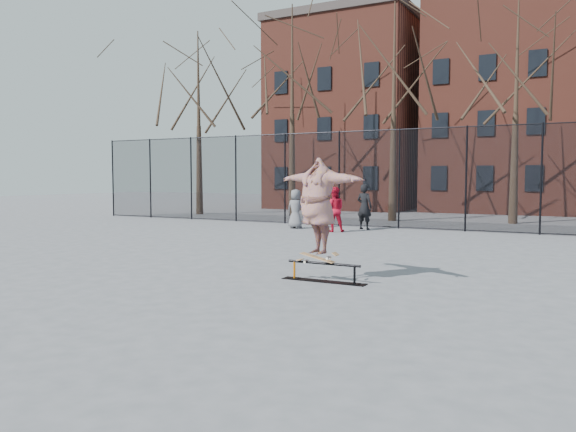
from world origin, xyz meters
The scene contains 10 objects.
ground centered at (0.00, 0.00, 0.00)m, with size 100.00×100.00×0.00m, color #5C5C60.
skate_rail centered at (0.70, 1.12, 0.15)m, with size 1.76×0.27×0.39m.
skateboard centered at (0.57, 1.12, 0.43)m, with size 0.78×0.18×0.09m, color #A57042, non-canonical shape.
skater centered at (0.57, 1.12, 1.43)m, with size 2.34×0.64×1.90m, color #50378B.
bystander_grey centered at (-5.06, 11.08, 0.79)m, with size 0.77×0.50×1.58m, color #5E5F63.
bystander_black centered at (-2.49, 12.00, 0.90)m, with size 0.65×0.43×1.79m, color black.
bystander_red centered at (-3.16, 10.53, 0.85)m, with size 0.82×0.64×1.70m, color red.
fence centered at (-0.01, 13.00, 2.05)m, with size 34.03×0.07×4.00m.
tree_row centered at (-0.25, 17.15, 7.36)m, with size 33.66×7.46×10.67m.
rowhouses centered at (0.72, 26.00, 6.06)m, with size 29.00×7.00×13.00m.
Camera 1 is at (5.27, -8.92, 2.08)m, focal length 35.00 mm.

